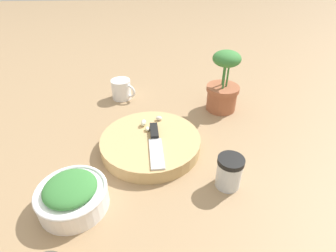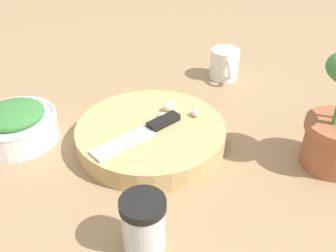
% 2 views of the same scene
% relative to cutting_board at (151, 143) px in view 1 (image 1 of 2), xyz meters
% --- Properties ---
extents(ground_plane, '(5.00, 5.00, 0.00)m').
position_rel_cutting_board_xyz_m(ground_plane, '(0.02, 0.03, -0.02)').
color(ground_plane, '#997A56').
extents(cutting_board, '(0.28, 0.28, 0.04)m').
position_rel_cutting_board_xyz_m(cutting_board, '(0.00, 0.00, 0.00)').
color(cutting_board, tan).
rests_on(cutting_board, ground_plane).
extents(chef_knife, '(0.19, 0.04, 0.01)m').
position_rel_cutting_board_xyz_m(chef_knife, '(0.03, 0.01, 0.02)').
color(chef_knife, black).
rests_on(chef_knife, cutting_board).
extents(garlic_cloves, '(0.07, 0.07, 0.02)m').
position_rel_cutting_board_xyz_m(garlic_cloves, '(-0.06, -0.01, 0.03)').
color(garlic_cloves, white).
rests_on(garlic_cloves, cutting_board).
extents(herb_bowl, '(0.15, 0.15, 0.07)m').
position_rel_cutting_board_xyz_m(herb_bowl, '(0.19, -0.17, 0.02)').
color(herb_bowl, white).
rests_on(herb_bowl, ground_plane).
extents(spice_jar, '(0.06, 0.06, 0.08)m').
position_rel_cutting_board_xyz_m(spice_jar, '(0.15, 0.18, 0.02)').
color(spice_jar, silver).
rests_on(spice_jar, ground_plane).
extents(coffee_mug, '(0.07, 0.09, 0.07)m').
position_rel_cutting_board_xyz_m(coffee_mug, '(-0.30, -0.11, 0.02)').
color(coffee_mug, white).
rests_on(coffee_mug, ground_plane).
extents(potted_herb, '(0.11, 0.11, 0.21)m').
position_rel_cutting_board_xyz_m(potted_herb, '(-0.21, 0.24, 0.07)').
color(potted_herb, '#A35B3D').
rests_on(potted_herb, ground_plane).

